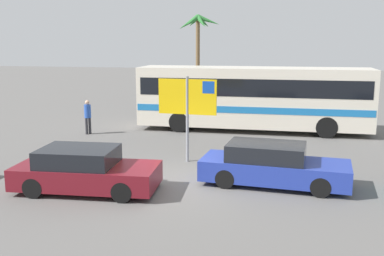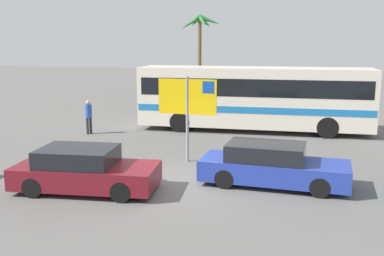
{
  "view_description": "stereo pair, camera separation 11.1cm",
  "coord_description": "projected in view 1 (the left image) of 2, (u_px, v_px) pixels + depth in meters",
  "views": [
    {
      "loc": [
        3.18,
        -13.39,
        4.46
      ],
      "look_at": [
        -0.08,
        2.55,
        1.3
      ],
      "focal_mm": 41.94,
      "sensor_mm": 36.0,
      "label": 1
    },
    {
      "loc": [
        3.29,
        -13.36,
        4.46
      ],
      "look_at": [
        -0.08,
        2.55,
        1.3
      ],
      "focal_mm": 41.94,
      "sensor_mm": 36.0,
      "label": 2
    }
  ],
  "objects": [
    {
      "name": "palm_tree_seaside",
      "position": [
        198.0,
        31.0,
        35.11
      ],
      "size": [
        3.43,
        3.41,
        6.5
      ],
      "color": "brown",
      "rests_on": "ground"
    },
    {
      "name": "car_blue",
      "position": [
        272.0,
        165.0,
        14.03
      ],
      "size": [
        4.69,
        2.08,
        1.32
      ],
      "rotation": [
        0.0,
        0.0,
        -0.09
      ],
      "color": "#23389E",
      "rests_on": "ground"
    },
    {
      "name": "ground",
      "position": [
        179.0,
        183.0,
        14.35
      ],
      "size": [
        120.0,
        120.0,
        0.0
      ],
      "primitive_type": "plane",
      "color": "#605E5B"
    },
    {
      "name": "bus_front_coach",
      "position": [
        253.0,
        96.0,
        22.41
      ],
      "size": [
        11.41,
        2.47,
        3.17
      ],
      "color": "silver",
      "rests_on": "ground"
    },
    {
      "name": "car_maroon",
      "position": [
        85.0,
        170.0,
        13.48
      ],
      "size": [
        4.37,
        2.09,
        1.32
      ],
      "rotation": [
        0.0,
        0.0,
        0.06
      ],
      "color": "maroon",
      "rests_on": "ground"
    },
    {
      "name": "pedestrian_by_bus",
      "position": [
        88.0,
        114.0,
        21.7
      ],
      "size": [
        0.32,
        0.32,
        1.66
      ],
      "rotation": [
        0.0,
        0.0,
        5.68
      ],
      "color": "#2D2D33",
      "rests_on": "ground"
    },
    {
      "name": "ferry_sign",
      "position": [
        189.0,
        100.0,
        16.46
      ],
      "size": [
        2.2,
        0.19,
        3.2
      ],
      "rotation": [
        0.0,
        0.0,
        -0.06
      ],
      "color": "gray",
      "rests_on": "ground"
    }
  ]
}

